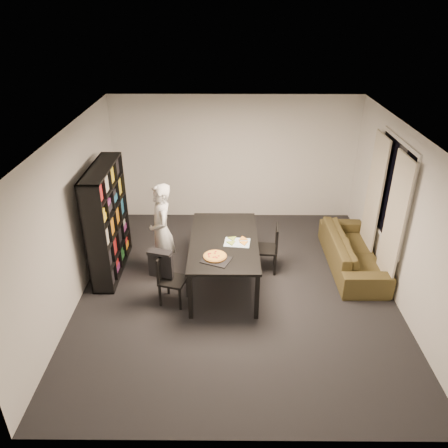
{
  "coord_description": "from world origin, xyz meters",
  "views": [
    {
      "loc": [
        -0.16,
        -5.85,
        4.28
      ],
      "look_at": [
        -0.21,
        0.31,
        1.05
      ],
      "focal_mm": 35.0,
      "sensor_mm": 36.0,
      "label": 1
    }
  ],
  "objects_px": {
    "chair_left": "(168,276)",
    "sofa": "(353,251)",
    "pepperoni_pizza": "(215,256)",
    "bookshelf": "(107,221)",
    "person": "(162,231)",
    "baking_tray": "(216,260)",
    "chair_right": "(271,245)",
    "dining_table": "(224,244)"
  },
  "relations": [
    {
      "from": "chair_right",
      "to": "sofa",
      "type": "distance_m",
      "value": 1.48
    },
    {
      "from": "chair_left",
      "to": "sofa",
      "type": "height_order",
      "value": "chair_left"
    },
    {
      "from": "dining_table",
      "to": "person",
      "type": "height_order",
      "value": "person"
    },
    {
      "from": "chair_right",
      "to": "sofa",
      "type": "bearing_deg",
      "value": 99.86
    },
    {
      "from": "pepperoni_pizza",
      "to": "bookshelf",
      "type": "bearing_deg",
      "value": 153.22
    },
    {
      "from": "chair_left",
      "to": "bookshelf",
      "type": "bearing_deg",
      "value": 66.04
    },
    {
      "from": "dining_table",
      "to": "sofa",
      "type": "bearing_deg",
      "value": 12.63
    },
    {
      "from": "chair_left",
      "to": "chair_right",
      "type": "xyz_separation_m",
      "value": [
        1.65,
        0.89,
        0.02
      ]
    },
    {
      "from": "person",
      "to": "baking_tray",
      "type": "height_order",
      "value": "person"
    },
    {
      "from": "bookshelf",
      "to": "person",
      "type": "distance_m",
      "value": 0.93
    },
    {
      "from": "dining_table",
      "to": "baking_tray",
      "type": "distance_m",
      "value": 0.61
    },
    {
      "from": "chair_left",
      "to": "baking_tray",
      "type": "height_order",
      "value": "same"
    },
    {
      "from": "chair_left",
      "to": "pepperoni_pizza",
      "type": "distance_m",
      "value": 0.81
    },
    {
      "from": "dining_table",
      "to": "baking_tray",
      "type": "bearing_deg",
      "value": -100.23
    },
    {
      "from": "dining_table",
      "to": "chair_left",
      "type": "xyz_separation_m",
      "value": [
        -0.85,
        -0.5,
        -0.27
      ]
    },
    {
      "from": "baking_tray",
      "to": "pepperoni_pizza",
      "type": "xyz_separation_m",
      "value": [
        -0.02,
        0.07,
        0.02
      ]
    },
    {
      "from": "chair_left",
      "to": "sofa",
      "type": "bearing_deg",
      "value": -56.86
    },
    {
      "from": "pepperoni_pizza",
      "to": "chair_right",
      "type": "bearing_deg",
      "value": 44.78
    },
    {
      "from": "sofa",
      "to": "chair_left",
      "type": "bearing_deg",
      "value": 107.97
    },
    {
      "from": "chair_right",
      "to": "sofa",
      "type": "height_order",
      "value": "chair_right"
    },
    {
      "from": "person",
      "to": "baking_tray",
      "type": "distance_m",
      "value": 1.26
    },
    {
      "from": "sofa",
      "to": "pepperoni_pizza",
      "type": "bearing_deg",
      "value": 113.45
    },
    {
      "from": "chair_left",
      "to": "person",
      "type": "xyz_separation_m",
      "value": [
        -0.18,
        0.76,
        0.36
      ]
    },
    {
      "from": "pepperoni_pizza",
      "to": "sofa",
      "type": "height_order",
      "value": "pepperoni_pizza"
    },
    {
      "from": "bookshelf",
      "to": "baking_tray",
      "type": "bearing_deg",
      "value": -28.2
    },
    {
      "from": "person",
      "to": "baking_tray",
      "type": "relative_size",
      "value": 4.14
    },
    {
      "from": "dining_table",
      "to": "person",
      "type": "bearing_deg",
      "value": 165.97
    },
    {
      "from": "sofa",
      "to": "person",
      "type": "bearing_deg",
      "value": 94.33
    },
    {
      "from": "chair_right",
      "to": "pepperoni_pizza",
      "type": "relative_size",
      "value": 2.45
    },
    {
      "from": "chair_right",
      "to": "pepperoni_pizza",
      "type": "xyz_separation_m",
      "value": [
        -0.93,
        -0.92,
        0.35
      ]
    },
    {
      "from": "bookshelf",
      "to": "chair_right",
      "type": "height_order",
      "value": "bookshelf"
    },
    {
      "from": "bookshelf",
      "to": "chair_right",
      "type": "relative_size",
      "value": 2.22
    },
    {
      "from": "bookshelf",
      "to": "baking_tray",
      "type": "height_order",
      "value": "bookshelf"
    },
    {
      "from": "chair_right",
      "to": "person",
      "type": "bearing_deg",
      "value": -80.6
    },
    {
      "from": "chair_right",
      "to": "sofa",
      "type": "xyz_separation_m",
      "value": [
        1.47,
        0.12,
        -0.19
      ]
    },
    {
      "from": "chair_left",
      "to": "person",
      "type": "bearing_deg",
      "value": 28.29
    },
    {
      "from": "baking_tray",
      "to": "pepperoni_pizza",
      "type": "bearing_deg",
      "value": 107.54
    },
    {
      "from": "person",
      "to": "sofa",
      "type": "distance_m",
      "value": 3.34
    },
    {
      "from": "chair_right",
      "to": "person",
      "type": "height_order",
      "value": "person"
    },
    {
      "from": "chair_right",
      "to": "baking_tray",
      "type": "distance_m",
      "value": 1.38
    },
    {
      "from": "dining_table",
      "to": "person",
      "type": "distance_m",
      "value": 1.07
    },
    {
      "from": "dining_table",
      "to": "sofa",
      "type": "height_order",
      "value": "dining_table"
    }
  ]
}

